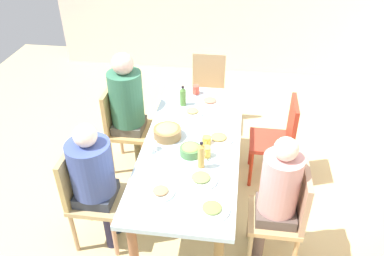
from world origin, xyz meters
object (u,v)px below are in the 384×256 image
object	(u,v)px
cup_0	(207,141)
bottle_1	(183,96)
person_2	(128,103)
bowl_1	(167,132)
chair_2	(122,124)
bottle_0	(201,156)
bowl_0	(191,150)
person_1	(277,192)
plate_3	(201,178)
chair_0	(279,136)
plate_5	(192,112)
chair_3	(208,88)
plate_0	(212,209)
chair_4	(87,192)
plate_1	(210,101)
dining_table	(192,150)
cup_3	(196,90)
plate_4	(161,192)
person_4	(94,175)
plate_2	(219,138)
cup_2	(153,146)
chair_1	(286,212)

from	to	relation	value
cup_0	bottle_1	distance (m)	0.69
person_2	bowl_1	size ratio (longest dim) A/B	5.33
chair_2	bottle_0	distance (m)	1.26
bowl_0	bottle_0	world-z (taller)	bottle_0
chair_2	person_1	bearing A→B (deg)	56.22
plate_3	bowl_1	bearing A→B (deg)	-145.40
chair_0	person_2	size ratio (longest dim) A/B	0.70
plate_5	bottle_0	distance (m)	0.82
chair_3	bottle_1	size ratio (longest dim) A/B	4.38
chair_3	plate_0	bearing A→B (deg)	6.46
cup_0	bottle_0	world-z (taller)	bottle_0
plate_0	cup_0	size ratio (longest dim) A/B	2.22
chair_4	person_2	bearing A→B (deg)	174.91
plate_1	bottle_0	world-z (taller)	bottle_0
person_2	plate_0	bearing A→B (deg)	36.88
chair_0	cup_0	size ratio (longest dim) A/B	8.11
chair_0	plate_3	world-z (taller)	chair_0
dining_table	cup_3	distance (m)	0.86
bowl_1	bottle_0	bearing A→B (deg)	42.13
plate_4	bottle_0	xyz separation A→B (m)	(-0.32, 0.26, 0.10)
bowl_1	plate_3	bearing A→B (deg)	34.60
plate_1	chair_4	bearing A→B (deg)	-36.42
bottle_0	bottle_1	bearing A→B (deg)	-162.83
chair_4	cup_0	distance (m)	1.06
person_4	bottle_1	distance (m)	1.23
person_1	plate_3	bearing A→B (deg)	-93.70
chair_3	cup_0	bearing A→B (deg)	5.17
plate_4	bowl_0	xyz separation A→B (m)	(-0.48, 0.15, 0.03)
chair_4	bowl_0	xyz separation A→B (m)	(-0.33, 0.80, 0.26)
dining_table	chair_2	distance (m)	0.94
person_4	plate_2	xyz separation A→B (m)	(-0.57, 0.92, 0.03)
person_4	plate_0	distance (m)	0.97
plate_0	bottle_1	bearing A→B (deg)	-163.16
chair_2	person_4	xyz separation A→B (m)	(0.99, 0.09, 0.20)
plate_0	cup_0	bearing A→B (deg)	-171.16
bowl_0	cup_2	xyz separation A→B (m)	(-0.02, -0.32, -0.01)
person_2	chair_3	world-z (taller)	person_2
chair_1	cup_2	bearing A→B (deg)	-107.77
chair_3	bowl_0	world-z (taller)	chair_3
bowl_1	cup_2	world-z (taller)	bowl_1
bowl_0	cup_3	world-z (taller)	same
chair_2	plate_3	distance (m)	1.34
cup_2	plate_5	bearing A→B (deg)	157.94
chair_0	cup_3	size ratio (longest dim) A/B	8.19
chair_1	plate_5	bearing A→B (deg)	-138.67
dining_table	chair_4	size ratio (longest dim) A/B	2.20
bowl_1	plate_4	bearing A→B (deg)	6.65
person_4	plate_4	xyz separation A→B (m)	(0.14, 0.56, 0.03)
chair_3	bottle_1	world-z (taller)	bottle_1
plate_0	bowl_1	distance (m)	0.93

